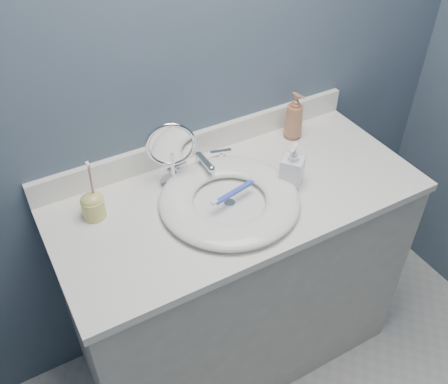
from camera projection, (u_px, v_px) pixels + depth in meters
back_wall at (197, 70)px, 1.60m from camera, size 2.20×0.02×2.40m
vanity_cabinet at (236, 283)px, 1.93m from camera, size 1.20×0.55×0.85m
countertop at (238, 197)px, 1.64m from camera, size 1.22×0.57×0.03m
backsplash at (201, 142)px, 1.78m from camera, size 1.22×0.02×0.09m
basin at (230, 200)px, 1.58m from camera, size 0.45×0.45×0.04m
drain at (230, 203)px, 1.59m from camera, size 0.04×0.04×0.01m
faucet at (201, 165)px, 1.70m from camera, size 0.25×0.13×0.07m
makeup_mirror at (171, 152)px, 1.59m from camera, size 0.16×0.09×0.24m
soap_bottle_amber at (294, 116)px, 1.82m from camera, size 0.09×0.09×0.18m
soap_bottle_clear at (293, 165)px, 1.62m from camera, size 0.10×0.10×0.16m
toothbrush_holder at (93, 205)px, 1.52m from camera, size 0.07×0.07×0.21m
toothbrush_lying at (233, 193)px, 1.57m from camera, size 0.17×0.05×0.02m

